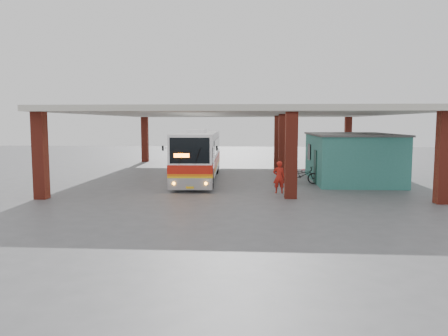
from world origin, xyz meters
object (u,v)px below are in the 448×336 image
coach_bus (198,155)px  red_chair (305,168)px  pedestrian (279,177)px  motorcycle (302,175)px

coach_bus → red_chair: (7.64, 4.87, -1.35)m
pedestrian → red_chair: pedestrian is taller
motorcycle → pedestrian: bearing=172.6°
red_chair → motorcycle: bearing=-75.1°
motorcycle → red_chair: motorcycle is taller
coach_bus → motorcycle: 6.96m
coach_bus → motorcycle: size_ratio=5.68×
pedestrian → red_chair: size_ratio=2.43×
coach_bus → motorcycle: coach_bus is taller
pedestrian → motorcycle: bearing=-118.6°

